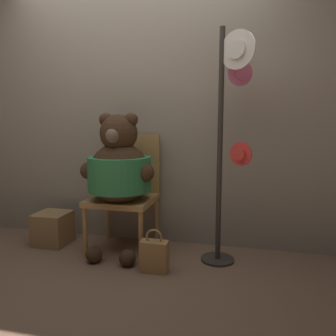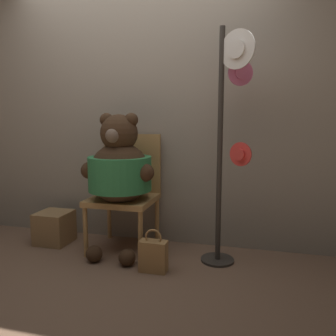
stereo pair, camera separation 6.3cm
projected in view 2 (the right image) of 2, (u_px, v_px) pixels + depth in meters
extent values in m
plane|color=brown|center=(118.00, 264.00, 2.71)|extent=(14.00, 14.00, 0.00)
cube|color=gray|center=(143.00, 117.00, 3.18)|extent=(8.00, 0.10, 2.43)
cylinder|color=#B2844C|center=(86.00, 232.00, 2.83)|extent=(0.04, 0.04, 0.44)
cylinder|color=#B2844C|center=(141.00, 237.00, 2.71)|extent=(0.04, 0.04, 0.44)
cylinder|color=#B2844C|center=(109.00, 217.00, 3.30)|extent=(0.04, 0.04, 0.44)
cylinder|color=#B2844C|center=(157.00, 220.00, 3.17)|extent=(0.04, 0.04, 0.44)
cube|color=#B2844C|center=(123.00, 200.00, 2.97)|extent=(0.56, 0.54, 0.05)
cube|color=#B2844C|center=(132.00, 163.00, 3.17)|extent=(0.56, 0.04, 0.56)
sphere|color=#3D2819|center=(120.00, 173.00, 2.85)|extent=(0.54, 0.54, 0.54)
cylinder|color=#2D7F47|center=(120.00, 173.00, 2.85)|extent=(0.55, 0.55, 0.30)
sphere|color=#3D2819|center=(119.00, 133.00, 2.80)|extent=(0.32, 0.32, 0.32)
sphere|color=#3D2819|center=(107.00, 120.00, 2.81)|extent=(0.12, 0.12, 0.12)
sphere|color=#3D2819|center=(131.00, 120.00, 2.76)|extent=(0.12, 0.12, 0.12)
sphere|color=brown|center=(113.00, 136.00, 2.67)|extent=(0.12, 0.12, 0.12)
sphere|color=#3D2819|center=(90.00, 170.00, 2.85)|extent=(0.15, 0.15, 0.15)
sphere|color=#3D2819|center=(145.00, 173.00, 2.72)|extent=(0.15, 0.15, 0.15)
sphere|color=#3D2819|center=(94.00, 254.00, 2.75)|extent=(0.14, 0.14, 0.14)
sphere|color=#3D2819|center=(127.00, 257.00, 2.67)|extent=(0.14, 0.14, 0.14)
cylinder|color=#332D28|center=(217.00, 260.00, 2.78)|extent=(0.28, 0.28, 0.02)
cylinder|color=#332D28|center=(220.00, 149.00, 2.64)|extent=(0.04, 0.04, 1.90)
cylinder|color=silver|center=(237.00, 49.00, 2.45)|extent=(0.26, 0.15, 0.29)
cylinder|color=silver|center=(237.00, 49.00, 2.45)|extent=(0.15, 0.11, 0.14)
cylinder|color=#D16693|center=(241.00, 73.00, 2.58)|extent=(0.19, 0.09, 0.20)
cylinder|color=#D16693|center=(241.00, 73.00, 2.58)|extent=(0.11, 0.07, 0.10)
cylinder|color=red|center=(241.00, 154.00, 2.52)|extent=(0.17, 0.10, 0.19)
cylinder|color=red|center=(241.00, 154.00, 2.52)|extent=(0.11, 0.10, 0.09)
cube|color=#A87A47|center=(153.00, 256.00, 2.57)|extent=(0.22, 0.11, 0.25)
torus|color=#A87A47|center=(153.00, 237.00, 2.55)|extent=(0.14, 0.02, 0.14)
cube|color=#937047|center=(54.00, 227.00, 3.18)|extent=(0.31, 0.31, 0.31)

